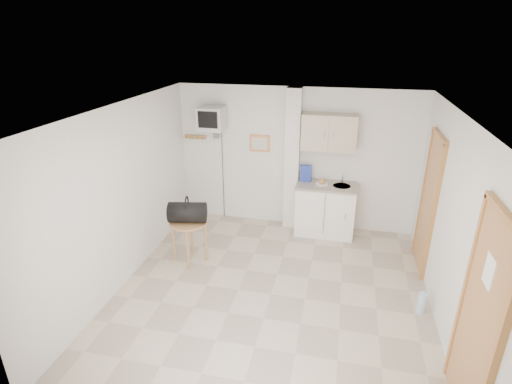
% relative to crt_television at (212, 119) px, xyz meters
% --- Properties ---
extents(ground, '(4.50, 4.50, 0.00)m').
position_rel_crt_television_xyz_m(ground, '(1.45, -2.02, -1.94)').
color(ground, '#C2B19A').
rests_on(ground, ground).
extents(room_envelope, '(4.24, 4.54, 2.55)m').
position_rel_crt_television_xyz_m(room_envelope, '(1.69, -1.93, -0.40)').
color(room_envelope, white).
rests_on(room_envelope, ground).
extents(kitchenette, '(1.03, 0.58, 2.10)m').
position_rel_crt_television_xyz_m(kitchenette, '(2.02, -0.02, -1.13)').
color(kitchenette, white).
rests_on(kitchenette, ground).
extents(crt_television, '(0.44, 0.45, 2.15)m').
position_rel_crt_television_xyz_m(crt_television, '(0.00, 0.00, 0.00)').
color(crt_television, slate).
rests_on(crt_television, ground).
extents(round_table, '(0.57, 0.57, 0.68)m').
position_rel_crt_television_xyz_m(round_table, '(0.05, -1.44, -1.35)').
color(round_table, '#A7764A').
rests_on(round_table, ground).
extents(duffel_bag, '(0.61, 0.41, 0.41)m').
position_rel_crt_television_xyz_m(duffel_bag, '(0.06, -1.45, -1.09)').
color(duffel_bag, black).
rests_on(duffel_bag, round_table).
extents(water_bottle, '(0.11, 0.11, 0.32)m').
position_rel_crt_television_xyz_m(water_bottle, '(3.39, -1.96, -1.79)').
color(water_bottle, '#B2D0ED').
rests_on(water_bottle, ground).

